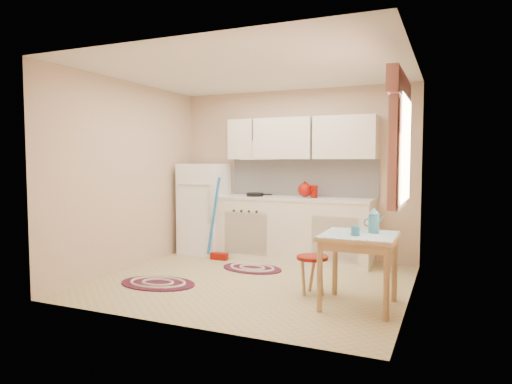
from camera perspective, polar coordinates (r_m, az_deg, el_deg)
room_shell at (r=5.56m, az=1.94°, el=5.46°), size 3.64×3.60×2.52m
fridge at (r=7.17m, az=-6.48°, el=-2.07°), size 0.65×0.60×1.40m
broom at (r=6.66m, az=-4.65°, el=-3.39°), size 0.28×0.13×1.20m
base_cabinets at (r=6.65m, az=4.70°, el=-4.79°), size 2.25×0.60×0.88m
countertop at (r=6.60m, az=4.72°, el=-0.84°), size 2.27×0.62×0.04m
frying_pan at (r=6.76m, az=-0.15°, el=-0.32°), size 0.28×0.28×0.05m
red_kettle at (r=6.54m, az=6.13°, el=0.27°), size 0.29×0.27×0.22m
red_canister at (r=6.50m, az=7.27°, el=-0.04°), size 0.11×0.11×0.16m
table at (r=4.70m, az=12.68°, el=-9.58°), size 0.72×0.72×0.72m
stool at (r=5.06m, az=7.03°, el=-10.27°), size 0.43×0.43×0.42m
coffee_pot at (r=4.70m, az=14.51°, el=-3.48°), size 0.13×0.11×0.27m
mug at (r=4.52m, az=12.34°, el=-4.80°), size 0.11×0.11×0.10m
rug_center at (r=6.19m, az=-0.50°, el=-9.52°), size 0.91×0.67×0.02m
rug_left at (r=5.59m, az=-12.17°, el=-11.10°), size 0.95×0.66×0.02m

